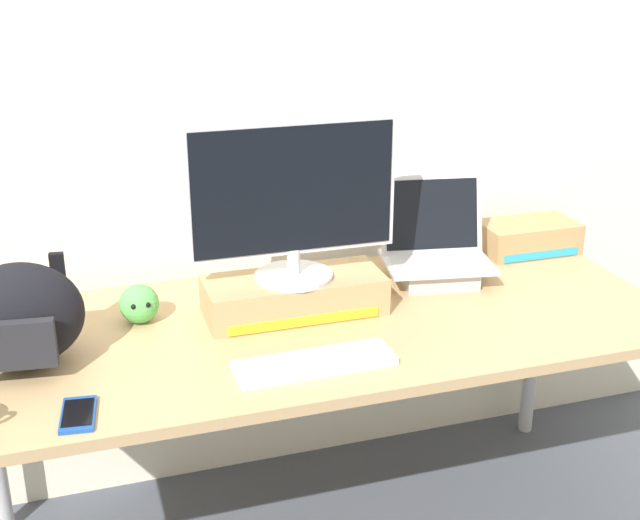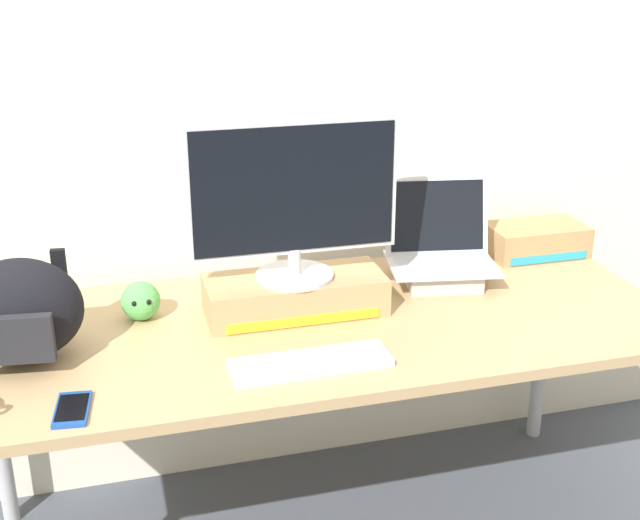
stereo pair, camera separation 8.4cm
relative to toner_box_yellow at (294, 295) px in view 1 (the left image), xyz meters
The scene contains 10 objects.
back_wall 0.67m from the toner_box_yellow, 83.13° to the left, with size 7.00×0.10×2.60m, color silver.
desk 0.15m from the toner_box_yellow, 54.54° to the right, with size 1.97×0.83×0.75m.
toner_box_yellow is the anchor object (origin of this frame).
desktop_monitor 0.28m from the toner_box_yellow, 90.99° to the right, with size 0.58×0.22×0.44m.
open_laptop 0.49m from the toner_box_yellow, 11.83° to the left, with size 0.36×0.30×0.31m.
external_keyboard 0.33m from the toner_box_yellow, 97.12° to the right, with size 0.40×0.13×0.02m.
messenger_backpack 0.73m from the toner_box_yellow, behind, with size 0.33×0.27×0.27m.
cell_phone 0.72m from the toner_box_yellow, 147.92° to the right, with size 0.09×0.15×0.01m.
plush_toy 0.43m from the toner_box_yellow, behind, with size 0.11×0.11×0.11m.
toner_box_cyan 0.91m from the toner_box_yellow, 14.72° to the left, with size 0.32×0.18×0.10m.
Camera 1 is at (-0.65, -2.03, 1.77)m, focal length 47.73 mm.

